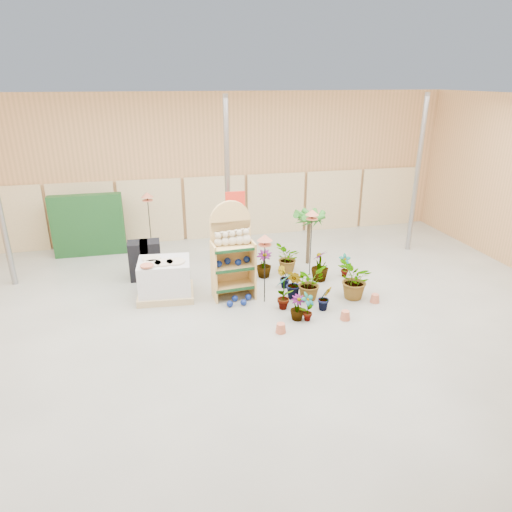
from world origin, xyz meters
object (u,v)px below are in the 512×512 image
Objects in this scene: display_shelf at (232,254)px; bird_table_front at (265,240)px; pallet_stack at (165,279)px; potted_plant_2 at (309,282)px.

bird_table_front is (0.65, -0.55, 0.48)m from display_shelf.
bird_table_front reaches higher than pallet_stack.
pallet_stack is at bearing 167.18° from display_shelf.
bird_table_front is at bearing 176.30° from potted_plant_2.
potted_plant_2 is at bearing -3.70° from bird_table_front.
potted_plant_2 is (3.28, -0.85, -0.04)m from pallet_stack.
pallet_stack is at bearing 160.53° from bird_table_front.
potted_plant_2 is (1.06, -0.07, -1.11)m from bird_table_front.
pallet_stack is (-1.56, 0.23, -0.59)m from display_shelf.
potted_plant_2 is at bearing -10.04° from pallet_stack.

